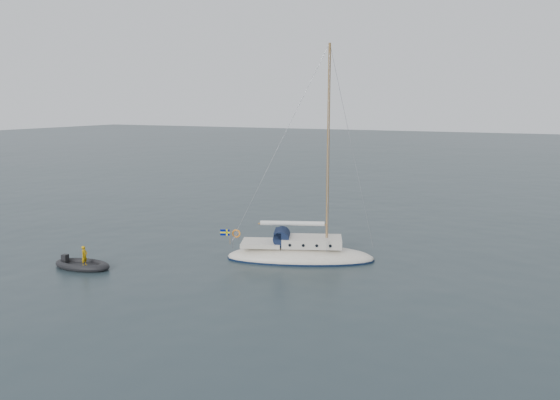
% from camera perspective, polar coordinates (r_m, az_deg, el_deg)
% --- Properties ---
extents(ground, '(300.00, 300.00, 0.00)m').
position_cam_1_polar(ground, '(30.53, 2.24, -7.04)').
color(ground, black).
rests_on(ground, ground).
extents(sailboat, '(8.97, 2.69, 12.77)m').
position_cam_1_polar(sailboat, '(31.65, 2.15, -4.60)').
color(sailboat, white).
rests_on(sailboat, ground).
extents(dinghy, '(2.80, 1.26, 0.40)m').
position_cam_1_polar(dinghy, '(32.98, -1.93, -5.41)').
color(dinghy, '#4C4C50').
rests_on(dinghy, ground).
extents(rib, '(3.43, 1.56, 1.29)m').
position_cam_1_polar(rib, '(32.24, -19.97, -6.35)').
color(rib, black).
rests_on(rib, ground).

